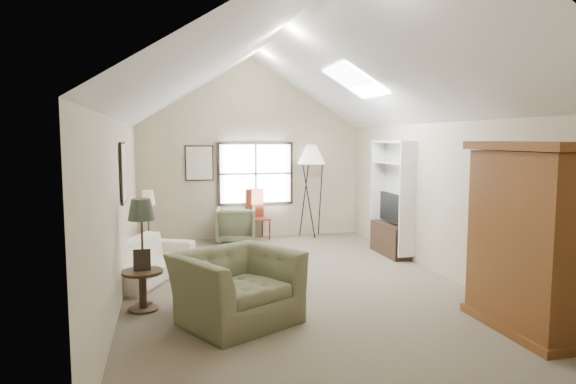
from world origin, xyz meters
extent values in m
cube|color=#726852|center=(0.00, 0.00, 0.00)|extent=(5.00, 8.00, 0.01)
cube|color=#BCAF8E|center=(0.00, 4.00, 1.25)|extent=(5.00, 0.01, 2.50)
cube|color=#BCAF8E|center=(0.00, -4.00, 1.25)|extent=(5.00, 0.01, 2.50)
cube|color=#BCAF8E|center=(-2.50, 0.00, 1.25)|extent=(0.01, 8.00, 2.50)
cube|color=#BCAF8E|center=(2.50, 0.00, 1.25)|extent=(0.01, 8.00, 2.50)
cube|color=black|center=(0.10, 3.96, 1.45)|extent=(1.72, 0.08, 1.42)
cube|color=black|center=(-2.47, 0.30, 1.75)|extent=(0.68, 0.04, 0.88)
cube|color=black|center=(-1.15, 3.97, 1.70)|extent=(0.62, 0.04, 0.78)
cube|color=brown|center=(2.18, -2.40, 1.10)|extent=(0.60, 1.50, 2.20)
cube|color=white|center=(2.34, 1.60, 1.15)|extent=(0.32, 1.30, 2.10)
cube|color=#382316|center=(2.32, 1.60, 0.30)|extent=(0.34, 1.18, 0.60)
cube|color=black|center=(2.32, 1.60, 0.92)|extent=(0.05, 0.90, 0.55)
imported|color=white|center=(-2.20, 0.97, 0.31)|extent=(1.64, 2.27, 0.62)
imported|color=#626647|center=(-1.07, -1.36, 0.44)|extent=(1.74, 1.67, 0.87)
imported|color=#66714F|center=(-0.42, 3.47, 0.38)|extent=(0.96, 0.98, 0.77)
cube|color=#341E15|center=(-1.35, -0.70, 0.23)|extent=(1.02, 0.81, 0.46)
imported|color=#332015|center=(-1.35, -0.70, 0.48)|extent=(0.28, 0.28, 0.05)
cylinder|color=#3A2917|center=(-2.20, -0.63, 0.27)|extent=(0.70, 0.70, 0.53)
cube|color=brown|center=(0.11, 3.70, 0.56)|extent=(0.53, 0.53, 1.11)
camera|label=1|loc=(-1.87, -7.42, 2.25)|focal=32.00mm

